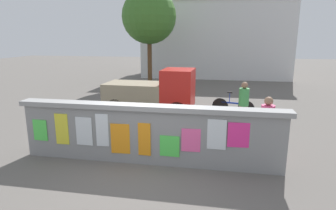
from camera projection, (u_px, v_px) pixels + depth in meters
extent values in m
plane|color=#605B56|center=(187.00, 98.00, 14.97)|extent=(60.00, 60.00, 0.00)
cube|color=gray|center=(148.00, 137.00, 7.16)|extent=(6.48, 0.30, 1.37)
cube|color=gray|center=(148.00, 107.00, 6.99)|extent=(6.68, 0.42, 0.12)
cube|color=#4CD84C|center=(40.00, 130.00, 7.50)|extent=(0.40, 0.03, 0.56)
cube|color=yellow|center=(62.00, 129.00, 7.38)|extent=(0.35, 0.02, 0.81)
cube|color=silver|center=(84.00, 131.00, 7.27)|extent=(0.44, 0.03, 0.73)
cube|color=silver|center=(102.00, 130.00, 7.17)|extent=(0.32, 0.03, 0.84)
cube|color=orange|center=(120.00, 139.00, 7.13)|extent=(0.48, 0.03, 0.77)
cube|color=orange|center=(144.00, 139.00, 7.02)|extent=(0.31, 0.03, 0.82)
cube|color=#4CD84C|center=(170.00, 146.00, 6.94)|extent=(0.48, 0.03, 0.52)
cube|color=#F9599E|center=(191.00, 140.00, 6.81)|extent=(0.45, 0.03, 0.57)
cube|color=silver|center=(217.00, 135.00, 6.66)|extent=(0.44, 0.02, 0.72)
cube|color=#F42D8C|center=(238.00, 135.00, 6.57)|extent=(0.49, 0.04, 0.59)
cylinder|color=black|center=(183.00, 103.00, 12.30)|extent=(0.71, 0.22, 0.70)
cylinder|color=black|center=(178.00, 110.00, 11.06)|extent=(0.71, 0.22, 0.70)
cylinder|color=black|center=(127.00, 100.00, 12.81)|extent=(0.71, 0.22, 0.70)
cylinder|color=black|center=(116.00, 107.00, 11.57)|extent=(0.71, 0.22, 0.70)
cube|color=red|center=(178.00, 88.00, 11.53)|extent=(1.24, 1.53, 1.50)
cube|color=gray|center=(135.00, 94.00, 11.97)|extent=(2.44, 1.57, 0.90)
cylinder|color=black|center=(181.00, 128.00, 9.11)|extent=(0.61, 0.20, 0.60)
cylinder|color=black|center=(223.00, 128.00, 9.09)|extent=(0.61, 0.22, 0.60)
cube|color=gold|center=(202.00, 119.00, 9.03)|extent=(1.03, 0.40, 0.32)
cube|color=black|center=(209.00, 114.00, 8.99)|extent=(0.59, 0.31, 0.10)
cube|color=#262626|center=(185.00, 111.00, 8.98)|extent=(0.13, 0.56, 0.03)
cylinder|color=black|center=(246.00, 109.00, 11.38)|extent=(0.65, 0.22, 0.66)
cylinder|color=black|center=(220.00, 106.00, 11.83)|extent=(0.65, 0.22, 0.66)
cube|color=#1933A5|center=(233.00, 103.00, 11.56)|extent=(0.92, 0.30, 0.06)
cylinder|color=#1933A5|center=(230.00, 97.00, 11.58)|extent=(0.04, 0.04, 0.40)
cube|color=black|center=(230.00, 92.00, 11.53)|extent=(0.21, 0.13, 0.05)
cube|color=black|center=(246.00, 95.00, 11.27)|extent=(0.16, 0.43, 0.03)
cylinder|color=black|center=(119.00, 130.00, 8.81)|extent=(0.66, 0.15, 0.66)
cylinder|color=black|center=(153.00, 130.00, 8.80)|extent=(0.66, 0.15, 0.66)
cube|color=#197233|center=(136.00, 124.00, 8.76)|extent=(0.94, 0.20, 0.06)
cylinder|color=#197233|center=(141.00, 117.00, 8.71)|extent=(0.03, 0.03, 0.40)
cube|color=black|center=(141.00, 111.00, 8.66)|extent=(0.21, 0.11, 0.05)
cube|color=black|center=(120.00, 112.00, 8.69)|extent=(0.11, 0.44, 0.03)
cylinder|color=#D83F72|center=(269.00, 143.00, 7.54)|extent=(0.12, 0.12, 0.80)
cylinder|color=#D83F72|center=(262.00, 142.00, 7.59)|extent=(0.12, 0.12, 0.80)
cylinder|color=#D83F72|center=(267.00, 117.00, 7.40)|extent=(0.37, 0.37, 0.60)
sphere|color=#8C664C|center=(269.00, 101.00, 7.31)|extent=(0.22, 0.22, 0.22)
cylinder|color=#D83F72|center=(245.00, 117.00, 9.91)|extent=(0.12, 0.12, 0.80)
cylinder|color=#D83F72|center=(240.00, 117.00, 10.01)|extent=(0.12, 0.12, 0.80)
cylinder|color=#3F994C|center=(244.00, 97.00, 9.80)|extent=(0.45, 0.45, 0.60)
sphere|color=#8C664C|center=(245.00, 85.00, 9.70)|extent=(0.22, 0.22, 0.22)
cylinder|color=brown|center=(150.00, 61.00, 18.37)|extent=(0.27, 0.27, 3.14)
sphere|color=#376A25|center=(149.00, 16.00, 17.74)|extent=(3.35, 3.35, 3.35)
cube|color=silver|center=(216.00, 40.00, 23.88)|extent=(11.02, 6.84, 5.62)
cube|color=silver|center=(217.00, 1.00, 23.18)|extent=(11.32, 7.14, 0.50)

